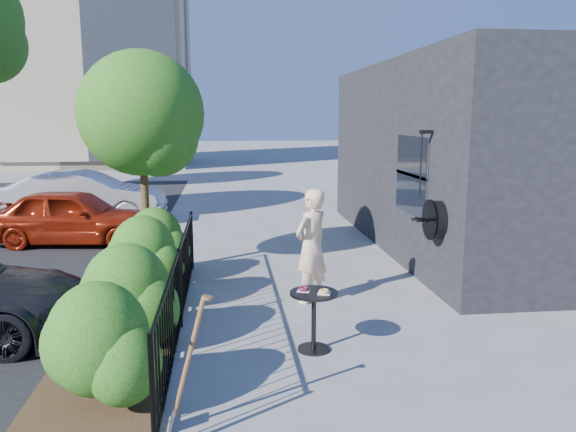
{
  "coord_description": "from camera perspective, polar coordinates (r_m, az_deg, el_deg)",
  "views": [
    {
      "loc": [
        -0.87,
        -7.44,
        2.84
      ],
      "look_at": [
        0.18,
        1.76,
        1.2
      ],
      "focal_mm": 35.0,
      "sensor_mm": 36.0,
      "label": 1
    }
  ],
  "objects": [
    {
      "name": "ground",
      "position": [
        8.01,
        0.16,
        -10.72
      ],
      "size": [
        120.0,
        120.0,
        0.0
      ],
      "primitive_type": "plane",
      "color": "gray",
      "rests_on": "ground"
    },
    {
      "name": "shop_building",
      "position": [
        13.55,
        21.65,
        5.79
      ],
      "size": [
        6.22,
        9.0,
        4.0
      ],
      "color": "black",
      "rests_on": "ground"
    },
    {
      "name": "fence",
      "position": [
        7.81,
        -10.93,
        -7.13
      ],
      "size": [
        0.05,
        6.05,
        1.1
      ],
      "color": "black",
      "rests_on": "ground"
    },
    {
      "name": "planting_bed",
      "position": [
        8.06,
        -15.86,
        -10.69
      ],
      "size": [
        1.3,
        6.0,
        0.08
      ],
      "primitive_type": "cube",
      "color": "#382616",
      "rests_on": "ground"
    },
    {
      "name": "shrubs",
      "position": [
        7.93,
        -15.26,
        -5.97
      ],
      "size": [
        1.1,
        5.6,
        1.24
      ],
      "color": "#1D5613",
      "rests_on": "ground"
    },
    {
      "name": "patio_tree",
      "position": [
        10.29,
        -14.32,
        9.31
      ],
      "size": [
        2.2,
        2.2,
        3.94
      ],
      "color": "#3F2B19",
      "rests_on": "ground"
    },
    {
      "name": "cafe_table",
      "position": [
        6.94,
        2.64,
        -9.53
      ],
      "size": [
        0.59,
        0.59,
        0.8
      ],
      "rotation": [
        0.0,
        0.0,
        -0.32
      ],
      "color": "black",
      "rests_on": "ground"
    },
    {
      "name": "woman",
      "position": [
        8.63,
        2.38,
        -3.04
      ],
      "size": [
        0.77,
        0.75,
        1.78
      ],
      "primitive_type": "imported",
      "rotation": [
        0.0,
        0.0,
        3.87
      ],
      "color": "beige",
      "rests_on": "ground"
    },
    {
      "name": "shovel",
      "position": [
        5.36,
        -10.36,
        -15.17
      ],
      "size": [
        0.44,
        0.17,
        1.31
      ],
      "color": "brown",
      "rests_on": "ground"
    },
    {
      "name": "car_red",
      "position": [
        13.47,
        -20.98,
        -0.05
      ],
      "size": [
        3.87,
        1.92,
        1.27
      ],
      "primitive_type": "imported",
      "rotation": [
        0.0,
        0.0,
        1.46
      ],
      "color": "maroon",
      "rests_on": "ground"
    },
    {
      "name": "car_silver",
      "position": [
        16.19,
        -19.98,
        1.86
      ],
      "size": [
        4.28,
        1.54,
        1.41
      ],
      "primitive_type": "imported",
      "rotation": [
        0.0,
        0.0,
        1.56
      ],
      "color": "silver",
      "rests_on": "ground"
    }
  ]
}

